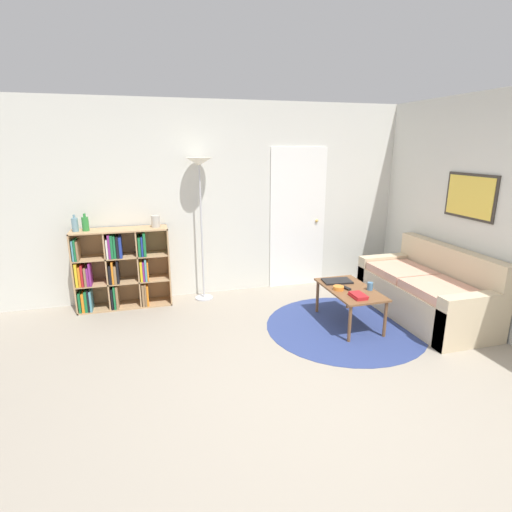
% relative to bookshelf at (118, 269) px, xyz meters
% --- Properties ---
extents(ground_plane, '(14.00, 14.00, 0.00)m').
position_rel_bookshelf_xyz_m(ground_plane, '(1.65, -2.60, -0.50)').
color(ground_plane, gray).
extents(wall_back, '(7.70, 0.11, 2.60)m').
position_rel_bookshelf_xyz_m(wall_back, '(1.68, 0.21, 0.79)').
color(wall_back, silver).
rests_on(wall_back, ground_plane).
extents(wall_right, '(0.08, 5.79, 2.60)m').
position_rel_bookshelf_xyz_m(wall_right, '(4.02, -1.21, 0.80)').
color(wall_right, silver).
rests_on(wall_right, ground_plane).
extents(rug, '(1.81, 1.81, 0.01)m').
position_rel_bookshelf_xyz_m(rug, '(2.52, -1.36, -0.50)').
color(rug, navy).
rests_on(rug, ground_plane).
extents(bookshelf, '(1.16, 0.34, 1.02)m').
position_rel_bookshelf_xyz_m(bookshelf, '(0.00, 0.00, 0.00)').
color(bookshelf, tan).
rests_on(bookshelf, ground_plane).
extents(floor_lamp, '(0.33, 0.33, 1.88)m').
position_rel_bookshelf_xyz_m(floor_lamp, '(1.08, -0.02, 1.14)').
color(floor_lamp, '#B7B7BC').
rests_on(floor_lamp, ground_plane).
extents(couch, '(0.82, 1.71, 0.86)m').
position_rel_bookshelf_xyz_m(couch, '(3.63, -1.34, -0.21)').
color(couch, '#CCB793').
rests_on(couch, ground_plane).
extents(coffee_table, '(0.51, 0.90, 0.44)m').
position_rel_bookshelf_xyz_m(coffee_table, '(2.60, -1.29, -0.11)').
color(coffee_table, brown).
rests_on(coffee_table, ground_plane).
extents(laptop, '(0.36, 0.25, 0.02)m').
position_rel_bookshelf_xyz_m(laptop, '(2.56, -1.03, -0.05)').
color(laptop, black).
rests_on(laptop, coffee_table).
extents(bowl, '(0.12, 0.12, 0.04)m').
position_rel_bookshelf_xyz_m(bowl, '(2.45, -1.29, -0.04)').
color(bowl, orange).
rests_on(bowl, coffee_table).
extents(book_stack_on_table, '(0.14, 0.21, 0.04)m').
position_rel_bookshelf_xyz_m(book_stack_on_table, '(2.54, -1.56, -0.04)').
color(book_stack_on_table, '#B21E23').
rests_on(book_stack_on_table, coffee_table).
extents(cup, '(0.06, 0.06, 0.09)m').
position_rel_bookshelf_xyz_m(cup, '(2.79, -1.39, -0.02)').
color(cup, teal).
rests_on(cup, coffee_table).
extents(remote, '(0.08, 0.16, 0.02)m').
position_rel_bookshelf_xyz_m(remote, '(2.54, -1.27, -0.05)').
color(remote, black).
rests_on(remote, coffee_table).
extents(bottle_left, '(0.08, 0.08, 0.20)m').
position_rel_bookshelf_xyz_m(bottle_left, '(-0.44, -0.01, 0.61)').
color(bottle_left, '#6B93A3').
rests_on(bottle_left, bookshelf).
extents(bottle_middle, '(0.08, 0.08, 0.21)m').
position_rel_bookshelf_xyz_m(bottle_middle, '(-0.32, -0.01, 0.61)').
color(bottle_middle, '#2D8438').
rests_on(bottle_middle, bookshelf).
extents(vase_on_shelf, '(0.11, 0.11, 0.15)m').
position_rel_bookshelf_xyz_m(vase_on_shelf, '(0.51, -0.01, 0.60)').
color(vase_on_shelf, '#B7B2A8').
rests_on(vase_on_shelf, bookshelf).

